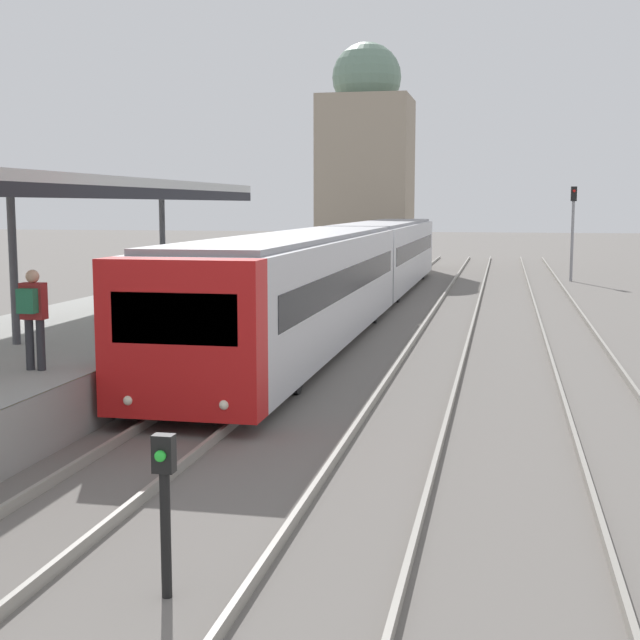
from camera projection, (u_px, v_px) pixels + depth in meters
platform_canopy at (12, 182)px, 17.06m from camera, size 4.00×19.41×3.27m
person_on_platform at (33, 311)px, 14.57m from camera, size 0.40×0.40×1.66m
train_near at (354, 265)px, 30.75m from camera, size 2.71×34.36×2.97m
signal_post_near at (165, 496)px, 8.32m from camera, size 0.20×0.21×1.58m
signal_mast_far at (573, 221)px, 43.03m from camera, size 0.28×0.29×4.57m
distant_domed_building at (366, 163)px, 51.67m from camera, size 5.16×5.16×12.92m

